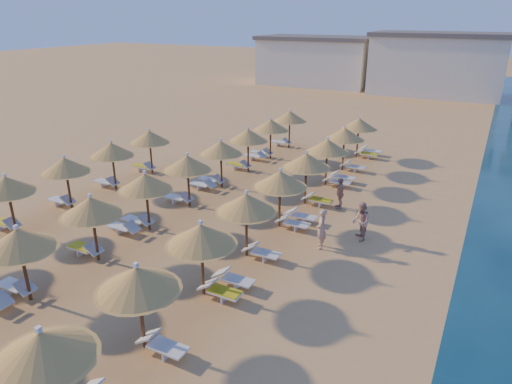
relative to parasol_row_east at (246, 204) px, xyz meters
The scene contains 9 objects.
ground 3.17m from the parasol_row_east, 169.44° to the right, with size 220.00×220.00×0.00m, color tan.
hotel_blocks 46.89m from the parasol_row_east, 87.29° to the left, with size 48.16×9.75×8.10m.
parasol_row_east is the anchor object (origin of this frame).
parasol_row_west 5.16m from the parasol_row_east, behind, with size 2.51×34.08×2.88m.
parasol_row_inland 10.41m from the parasol_row_east, behind, with size 2.51×18.30×2.88m.
loungers 4.32m from the parasol_row_east, behind, with size 13.28×33.06×0.66m.
beachgoer_c 6.98m from the parasol_row_east, 74.66° to the left, with size 0.96×0.40×1.63m, color tan.
beachgoer_b 5.37m from the parasol_row_east, 43.76° to the left, with size 0.86×0.67×1.76m, color tan.
beachgoer_a 3.51m from the parasol_row_east, 39.67° to the left, with size 0.65×0.43×1.78m, color tan.
Camera 1 is at (10.31, -14.13, 9.36)m, focal length 32.00 mm.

